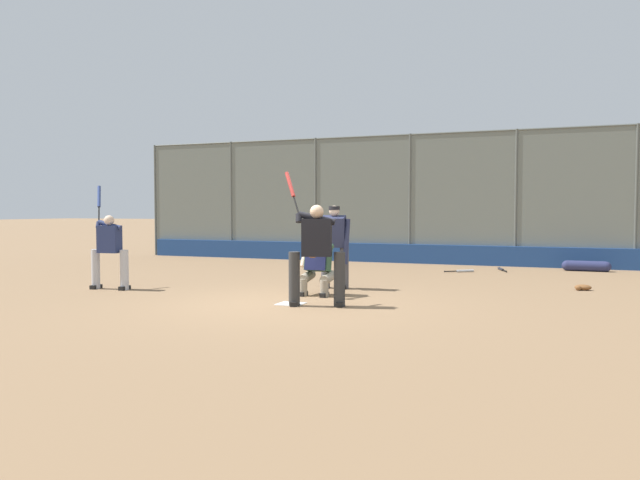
% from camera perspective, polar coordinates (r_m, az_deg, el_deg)
% --- Properties ---
extents(ground_plane, '(160.00, 160.00, 0.00)m').
position_cam_1_polar(ground_plane, '(10.65, -2.71, -5.88)').
color(ground_plane, '#846647').
extents(home_plate_marker, '(0.43, 0.43, 0.01)m').
position_cam_1_polar(home_plate_marker, '(10.65, -2.71, -5.85)').
color(home_plate_marker, white).
rests_on(home_plate_marker, ground_plane).
extents(backstop_fence, '(18.37, 0.08, 3.87)m').
position_cam_1_polar(backstop_fence, '(18.93, 8.22, 4.04)').
color(backstop_fence, '#515651').
rests_on(backstop_fence, ground_plane).
extents(padding_wall, '(17.92, 0.18, 0.57)m').
position_cam_1_polar(padding_wall, '(18.88, 8.11, -1.25)').
color(padding_wall, navy).
rests_on(padding_wall, ground_plane).
extents(bleachers_beyond, '(12.80, 2.50, 1.48)m').
position_cam_1_polar(bleachers_beyond, '(21.55, 7.95, -0.21)').
color(bleachers_beyond, slate).
rests_on(bleachers_beyond, ground_plane).
extents(batter_at_plate, '(1.15, 0.55, 2.26)m').
position_cam_1_polar(batter_at_plate, '(10.34, -0.34, -1.01)').
color(batter_at_plate, '#333333').
rests_on(batter_at_plate, ground_plane).
extents(catcher_behind_plate, '(0.65, 0.75, 1.23)m').
position_cam_1_polar(catcher_behind_plate, '(11.67, -0.28, -1.98)').
color(catcher_behind_plate, gray).
rests_on(catcher_behind_plate, ground_plane).
extents(umpire_home, '(0.68, 0.46, 1.69)m').
position_cam_1_polar(umpire_home, '(12.64, 1.32, -0.38)').
color(umpire_home, '#4C4C51').
rests_on(umpire_home, ground_plane).
extents(batter_on_deck, '(1.03, 0.61, 2.11)m').
position_cam_1_polar(batter_on_deck, '(13.23, -18.71, -0.79)').
color(batter_on_deck, '#B7B7BC').
rests_on(batter_on_deck, ground_plane).
extents(spare_bat_near_backstop, '(0.69, 0.51, 0.07)m').
position_cam_1_polar(spare_bat_near_backstop, '(16.41, 12.92, -2.77)').
color(spare_bat_near_backstop, black).
rests_on(spare_bat_near_backstop, ground_plane).
extents(spare_bat_by_padding, '(0.31, 0.83, 0.07)m').
position_cam_1_polar(spare_bat_by_padding, '(17.12, 16.26, -2.59)').
color(spare_bat_by_padding, black).
rests_on(spare_bat_by_padding, ground_plane).
extents(fielding_glove_on_dirt, '(0.32, 0.24, 0.12)m').
position_cam_1_polar(fielding_glove_on_dirt, '(13.50, 22.87, -4.02)').
color(fielding_glove_on_dirt, brown).
rests_on(fielding_glove_on_dirt, ground_plane).
extents(equipment_bag_dugout_side, '(1.20, 0.27, 0.27)m').
position_cam_1_polar(equipment_bag_dugout_side, '(17.68, 23.17, -2.20)').
color(equipment_bag_dugout_side, navy).
rests_on(equipment_bag_dugout_side, ground_plane).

